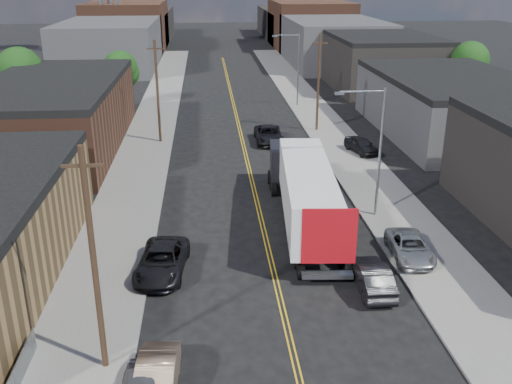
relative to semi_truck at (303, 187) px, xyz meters
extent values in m
plane|color=black|center=(-2.72, 35.47, -2.57)|extent=(260.00, 260.00, 0.00)
cube|color=gold|center=(-2.72, 20.47, -2.56)|extent=(0.32, 120.00, 0.01)
cube|color=slate|center=(-12.22, 20.47, -2.49)|extent=(5.00, 140.00, 0.15)
cube|color=slate|center=(6.78, 20.47, -2.49)|extent=(5.00, 140.00, 0.15)
cube|color=#4B2B1E|center=(-20.72, 19.47, 0.43)|extent=(12.00, 26.00, 6.00)
cube|color=black|center=(-20.72, 19.47, 3.73)|extent=(12.00, 26.00, 0.60)
cube|color=#353537|center=(19.28, 21.47, 0.18)|extent=(14.00, 24.00, 5.50)
cube|color=black|center=(19.28, 21.47, 3.23)|extent=(14.00, 24.00, 0.60)
cube|color=black|center=(19.28, 47.47, 0.93)|extent=(14.00, 22.00, 7.00)
cube|color=black|center=(19.28, 47.47, 4.73)|extent=(14.00, 22.00, 0.60)
cube|color=#353537|center=(-22.72, 70.47, 1.43)|extent=(16.00, 30.00, 8.00)
cube|color=#353537|center=(17.28, 70.47, 1.43)|extent=(16.00, 30.00, 8.00)
cube|color=#4B2B1E|center=(-22.72, 95.47, 2.43)|extent=(16.00, 26.00, 10.00)
cube|color=#4B2B1E|center=(17.28, 95.47, 2.43)|extent=(16.00, 26.00, 10.00)
cube|color=black|center=(-22.72, 115.47, 0.93)|extent=(16.00, 40.00, 7.00)
cube|color=black|center=(17.28, 115.47, 0.93)|extent=(16.00, 40.00, 7.00)
cylinder|color=gray|center=(5.28, 0.47, 1.93)|extent=(0.18, 0.18, 9.00)
cylinder|color=gray|center=(3.78, 0.47, 6.23)|extent=(3.00, 0.12, 0.12)
cube|color=gray|center=(2.28, 0.47, 6.13)|extent=(0.60, 0.25, 0.18)
cylinder|color=gray|center=(5.28, 35.47, 1.93)|extent=(0.18, 0.18, 9.00)
cylinder|color=gray|center=(3.78, 35.47, 6.23)|extent=(3.00, 0.12, 0.12)
cube|color=gray|center=(2.28, 35.47, 6.13)|extent=(0.60, 0.25, 0.18)
cylinder|color=black|center=(-10.92, -14.53, 2.43)|extent=(0.26, 0.26, 10.00)
cube|color=black|center=(-10.92, -14.53, 6.63)|extent=(1.60, 0.12, 0.12)
cylinder|color=black|center=(-10.92, 20.47, 2.43)|extent=(0.26, 0.26, 10.00)
cube|color=black|center=(-10.92, 20.47, 6.63)|extent=(1.60, 0.12, 0.12)
cylinder|color=black|center=(5.48, 23.47, 2.43)|extent=(0.26, 0.26, 10.00)
cube|color=black|center=(5.48, 23.47, 6.63)|extent=(1.60, 0.12, 0.12)
cylinder|color=black|center=(-26.72, 30.47, -0.32)|extent=(0.36, 0.36, 4.50)
sphere|color=black|center=(-26.72, 30.47, 3.28)|extent=(5.04, 5.04, 5.04)
sphere|color=black|center=(-26.12, 30.77, 2.38)|extent=(3.96, 3.96, 3.96)
sphere|color=black|center=(-27.22, 30.07, 2.65)|extent=(3.60, 3.60, 3.60)
cylinder|color=black|center=(-16.72, 37.47, -0.69)|extent=(0.36, 0.36, 3.75)
sphere|color=black|center=(-16.72, 37.47, 2.31)|extent=(4.20, 4.20, 4.20)
sphere|color=black|center=(-16.12, 37.77, 1.56)|extent=(3.30, 3.30, 3.30)
sphere|color=black|center=(-17.22, 37.07, 1.78)|extent=(3.00, 3.00, 3.00)
cylinder|color=black|center=(27.28, 35.47, -0.44)|extent=(0.36, 0.36, 4.25)
sphere|color=black|center=(27.28, 35.47, 2.96)|extent=(4.76, 4.76, 4.76)
sphere|color=black|center=(27.88, 35.77, 2.11)|extent=(3.74, 3.74, 3.74)
sphere|color=black|center=(26.78, 35.07, 2.36)|extent=(3.40, 3.40, 3.40)
cube|color=silver|center=(0.00, -1.74, 0.35)|extent=(4.01, 13.68, 3.15)
cube|color=#A80C15|center=(0.00, -8.49, 0.35)|extent=(2.94, 0.36, 3.17)
cube|color=gray|center=(0.00, -8.49, -1.95)|extent=(2.82, 0.82, 0.25)
cube|color=black|center=(0.00, 6.58, -0.83)|extent=(3.09, 3.81, 3.49)
cylinder|color=black|center=(0.00, -7.09, -2.01)|extent=(3.00, 1.36, 1.12)
cylinder|color=black|center=(0.00, 6.58, -2.01)|extent=(2.89, 1.35, 1.12)
imported|color=#7B6451|center=(-8.60, -16.53, -1.82)|extent=(1.84, 4.63, 1.50)
imported|color=black|center=(-9.02, -6.39, -1.80)|extent=(3.15, 5.80, 1.54)
imported|color=black|center=(2.28, -9.12, -1.81)|extent=(1.69, 4.65, 1.52)
imported|color=#979A9C|center=(5.48, -5.97, -1.77)|extent=(2.45, 4.82, 1.31)
imported|color=black|center=(8.07, 14.87, -1.68)|extent=(2.83, 4.63, 1.47)
imported|color=black|center=(-0.12, 19.49, -1.77)|extent=(2.69, 5.77, 1.60)
camera|label=1|loc=(-6.25, -35.23, 13.39)|focal=40.00mm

